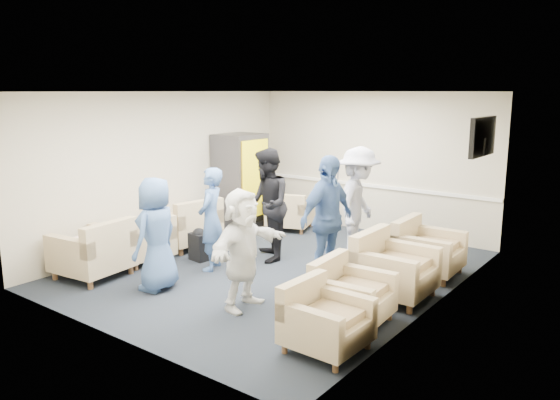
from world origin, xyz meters
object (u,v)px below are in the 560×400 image
Objects in this scene: armchair_right_midnear at (349,296)px; person_front_left at (156,234)px; armchair_right_midfar at (391,270)px; armchair_right_far at (425,251)px; armchair_left_mid at (144,243)px; armchair_right_near at (323,322)px; person_mid_left at (211,219)px; vending_machine at (241,182)px; person_mid_right at (327,219)px; armchair_corner at (289,214)px; person_back_left at (267,205)px; person_back_right at (358,205)px; armchair_left_near at (95,253)px; person_front_right at (243,249)px; armchair_left_far at (189,227)px.

person_front_left is at bearing 99.71° from armchair_right_midnear.
armchair_right_midfar reaches higher than armchair_right_far.
armchair_right_midnear is (3.80, -0.05, 0.00)m from armchair_left_mid.
armchair_right_near is 0.51× the size of person_front_left.
person_mid_left is at bearing 117.01° from armchair_left_mid.
armchair_right_midnear is at bearing 55.67° from person_mid_left.
vending_machine is at bearing 51.81° from armchair_right_near.
person_mid_right is at bearing 85.22° from person_mid_left.
armchair_corner is 2.08m from person_back_left.
armchair_right_midfar is 0.59× the size of person_mid_left.
person_mid_right is (0.12, -1.11, -0.01)m from person_back_right.
armchair_left_near is 1.10× the size of armchair_right_midfar.
person_mid_right is (2.81, 1.02, 0.60)m from armchair_left_mid.
armchair_right_far is at bearing 3.33° from armchair_right_near.
armchair_right_midfar is at bearing -149.16° from person_back_right.
person_mid_right reaches higher than person_front_left.
person_front_left is 3.22m from person_back_right.
person_mid_right is 1.52m from person_front_right.
person_back_left is 0.98× the size of person_back_right.
armchair_left_mid is 3.05m from person_mid_right.
armchair_left_far reaches higher than armchair_right_far.
person_back_right is at bearing 112.71° from person_mid_left.
vending_machine is 1.04× the size of person_back_left.
armchair_right_midnear is 2.76m from person_mid_left.
person_mid_right is (1.69, 1.69, 0.13)m from person_front_left.
person_back_left reaches higher than person_front_right.
armchair_corner is 2.77m from person_mid_left.
vending_machine is 3.49m from person_front_left.
armchair_right_near is 5.37m from vending_machine.
armchair_right_near is 0.86× the size of armchair_right_midfar.
armchair_left_far is at bearing -156.36° from person_front_left.
armchair_left_far is 3.00m from person_back_right.
armchair_left_near is 3.87m from armchair_right_midnear.
armchair_left_near reaches higher than armchair_right_near.
person_mid_right is at bearing 32.63° from armchair_right_near.
vending_machine reaches higher than armchair_right_near.
armchair_right_far is 0.50× the size of person_mid_right.
armchair_right_midfar is at bearing 178.33° from armchair_right_far.
person_mid_right reaches higher than armchair_right_far.
armchair_left_mid reaches higher than armchair_right_near.
person_mid_right is at bearing 39.29° from armchair_right_midnear.
person_mid_right is (1.69, 0.62, 0.13)m from person_mid_left.
person_back_right reaches higher than armchair_left_near.
armchair_corner is 0.65× the size of person_mid_left.
armchair_left_near reaches higher than armchair_right_midfar.
person_back_left is at bearing 82.44° from armchair_right_midfar.
person_front_right reaches higher than armchair_corner.
person_front_right is at bearing 151.11° from armchair_right_far.
armchair_right_near is 2.99m from armchair_right_far.
armchair_left_mid is 3.48m from person_back_right.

